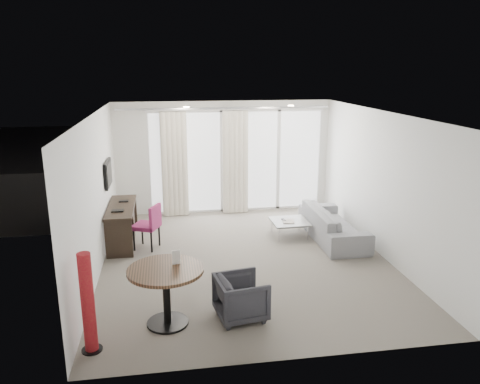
{
  "coord_description": "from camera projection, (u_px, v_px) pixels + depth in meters",
  "views": [
    {
      "loc": [
        -1.32,
        -7.67,
        3.36
      ],
      "look_at": [
        0.0,
        0.6,
        1.1
      ],
      "focal_mm": 35.0,
      "sensor_mm": 36.0,
      "label": 1
    }
  ],
  "objects": [
    {
      "name": "coffee_table",
      "position": [
        289.0,
        228.0,
        9.53
      ],
      "size": [
        0.73,
        0.73,
        0.32
      ],
      "primitive_type": null,
      "rotation": [
        0.0,
        0.0,
        0.02
      ],
      "color": "gray",
      "rests_on": "floor"
    },
    {
      "name": "wall_left",
      "position": [
        96.0,
        196.0,
        7.67
      ],
      "size": [
        0.0,
        6.0,
        2.6
      ],
      "primitive_type": "cube",
      "color": "silver",
      "rests_on": "ground"
    },
    {
      "name": "menu_card",
      "position": [
        177.0,
        270.0,
        6.27
      ],
      "size": [
        0.11,
        0.04,
        0.19
      ],
      "primitive_type": null,
      "rotation": [
        0.0,
        0.0,
        0.18
      ],
      "color": "white",
      "rests_on": "round_table"
    },
    {
      "name": "remote",
      "position": [
        284.0,
        219.0,
        9.51
      ],
      "size": [
        0.07,
        0.18,
        0.02
      ],
      "primitive_type": null,
      "rotation": [
        0.0,
        0.0,
        0.09
      ],
      "color": "black",
      "rests_on": "coffee_table"
    },
    {
      "name": "rattan_chair_a",
      "position": [
        261.0,
        179.0,
        12.47
      ],
      "size": [
        0.61,
        0.61,
        0.88
      ],
      "primitive_type": null,
      "rotation": [
        0.0,
        0.0,
        0.01
      ],
      "color": "#54311C",
      "rests_on": "terrace_slab"
    },
    {
      "name": "ceiling",
      "position": [
        246.0,
        114.0,
        7.71
      ],
      "size": [
        5.0,
        6.0,
        0.0
      ],
      "primitive_type": "cube",
      "color": "white",
      "rests_on": "ground"
    },
    {
      "name": "round_table",
      "position": [
        167.0,
        297.0,
        6.21
      ],
      "size": [
        1.17,
        1.17,
        0.81
      ],
      "primitive_type": null,
      "rotation": [
        0.0,
        0.0,
        -0.18
      ],
      "color": "#412919",
      "rests_on": "floor"
    },
    {
      "name": "curtain_track",
      "position": [
        224.0,
        108.0,
        10.44
      ],
      "size": [
        4.8,
        0.04,
        0.04
      ],
      "primitive_type": null,
      "color": "#B2B2B7",
      "rests_on": "ceiling"
    },
    {
      "name": "wall_right",
      "position": [
        382.0,
        184.0,
        8.43
      ],
      "size": [
        0.0,
        6.0,
        2.6
      ],
      "primitive_type": "cube",
      "color": "silver",
      "rests_on": "ground"
    },
    {
      "name": "window_panel",
      "position": [
        237.0,
        161.0,
        10.97
      ],
      "size": [
        4.0,
        0.02,
        2.38
      ],
      "primitive_type": null,
      "color": "white",
      "rests_on": "ground"
    },
    {
      "name": "tv",
      "position": [
        108.0,
        173.0,
        9.05
      ],
      "size": [
        0.05,
        0.8,
        0.5
      ],
      "primitive_type": null,
      "color": "black",
      "rests_on": "wall_left"
    },
    {
      "name": "rattan_chair_b",
      "position": [
        288.0,
        175.0,
        12.97
      ],
      "size": [
        0.65,
        0.65,
        0.88
      ],
      "primitive_type": null,
      "rotation": [
        0.0,
        0.0,
        -0.08
      ],
      "color": "#54311C",
      "rests_on": "terrace_slab"
    },
    {
      "name": "red_lamp",
      "position": [
        88.0,
        303.0,
        5.55
      ],
      "size": [
        0.33,
        0.33,
        1.27
      ],
      "primitive_type": "cylinder",
      "rotation": [
        0.0,
        0.0,
        0.35
      ],
      "color": "maroon",
      "rests_on": "floor"
    },
    {
      "name": "terrace_slab",
      "position": [
        228.0,
        196.0,
        12.74
      ],
      "size": [
        5.6,
        3.0,
        0.12
      ],
      "primitive_type": "cube",
      "color": "#4D4D50",
      "rests_on": "ground"
    },
    {
      "name": "desk_chair",
      "position": [
        146.0,
        227.0,
        8.82
      ],
      "size": [
        0.61,
        0.59,
        0.86
      ],
      "primitive_type": null,
      "rotation": [
        0.0,
        0.0,
        -0.4
      ],
      "color": "#8A2253",
      "rests_on": "floor"
    },
    {
      "name": "downlight_b",
      "position": [
        291.0,
        106.0,
        9.42
      ],
      "size": [
        0.12,
        0.12,
        0.02
      ],
      "primitive_type": "cylinder",
      "color": "#FFE0B2",
      "rests_on": "ceiling"
    },
    {
      "name": "downlight_a",
      "position": [
        186.0,
        107.0,
        9.1
      ],
      "size": [
        0.12,
        0.12,
        0.02
      ],
      "primitive_type": "cylinder",
      "color": "#FFE0B2",
      "rests_on": "ceiling"
    },
    {
      "name": "sofa",
      "position": [
        333.0,
        224.0,
        9.35
      ],
      "size": [
        0.83,
        2.12,
        0.62
      ],
      "primitive_type": "imported",
      "rotation": [
        0.0,
        0.0,
        1.57
      ],
      "color": "gray",
      "rests_on": "floor"
    },
    {
      "name": "desk",
      "position": [
        122.0,
        225.0,
        9.09
      ],
      "size": [
        0.5,
        1.61,
        0.75
      ],
      "primitive_type": null,
      "color": "black",
      "rests_on": "floor"
    },
    {
      "name": "wall_front",
      "position": [
        291.0,
        258.0,
        5.19
      ],
      "size": [
        5.0,
        0.0,
        2.6
      ],
      "primitive_type": "cube",
      "color": "silver",
      "rests_on": "ground"
    },
    {
      "name": "magazine",
      "position": [
        288.0,
        220.0,
        9.43
      ],
      "size": [
        0.29,
        0.34,
        0.02
      ],
      "primitive_type": null,
      "rotation": [
        0.0,
        0.0,
        -0.17
      ],
      "color": "gray",
      "rests_on": "coffee_table"
    },
    {
      "name": "tub_armchair",
      "position": [
        241.0,
        297.0,
        6.39
      ],
      "size": [
        0.76,
        0.74,
        0.6
      ],
      "primitive_type": "imported",
      "rotation": [
        0.0,
        0.0,
        1.73
      ],
      "color": "#29292F",
      "rests_on": "floor"
    },
    {
      "name": "curtain_right",
      "position": [
        236.0,
        163.0,
        10.8
      ],
      "size": [
        0.6,
        0.2,
        2.38
      ],
      "primitive_type": null,
      "color": "beige",
      "rests_on": "ground"
    },
    {
      "name": "rattan_table",
      "position": [
        270.0,
        188.0,
        12.4
      ],
      "size": [
        0.55,
        0.55,
        0.45
      ],
      "primitive_type": null,
      "rotation": [
        0.0,
        0.0,
        -0.26
      ],
      "color": "#54311C",
      "rests_on": "terrace_slab"
    },
    {
      "name": "window_frame",
      "position": [
        237.0,
        161.0,
        10.95
      ],
      "size": [
        4.1,
        0.06,
        2.44
      ],
      "primitive_type": null,
      "color": "white",
      "rests_on": "ground"
    },
    {
      "name": "curtain_left",
      "position": [
        175.0,
        165.0,
        10.59
      ],
      "size": [
        0.6,
        0.2,
        2.38
      ],
      "primitive_type": null,
      "color": "beige",
      "rests_on": "ground"
    },
    {
      "name": "balustrade",
      "position": [
        222.0,
        165.0,
        13.98
      ],
      "size": [
        5.5,
        0.06,
        1.05
      ],
      "primitive_type": null,
      "color": "#B2B2B7",
      "rests_on": "terrace_slab"
    },
    {
      "name": "floor",
      "position": [
        245.0,
        260.0,
        8.39
      ],
      "size": [
        5.0,
        6.0,
        0.0
      ],
      "primitive_type": "cube",
      "color": "#6C655A",
      "rests_on": "ground"
    }
  ]
}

